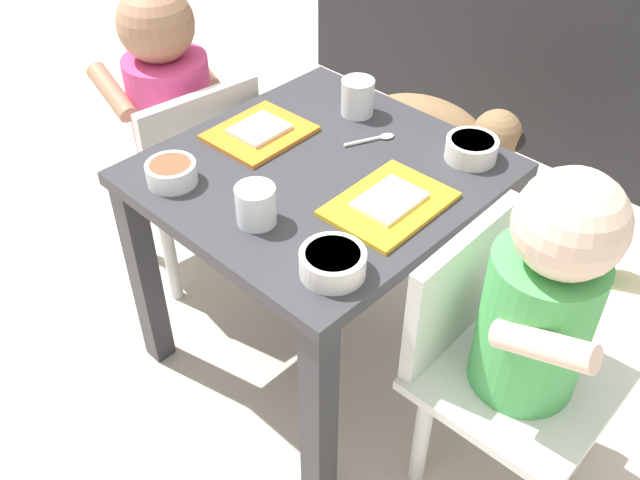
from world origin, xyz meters
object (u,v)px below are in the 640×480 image
Objects in this scene: water_cup_right at (358,99)px; veggie_bowl_far at (472,148)px; water_cup_left at (256,207)px; food_tray_right at (390,203)px; seated_child_left at (171,107)px; spoon_by_left_tray at (375,139)px; cereal_bowl_left_side at (171,172)px; seated_child_right at (533,310)px; food_tray_left at (260,132)px; dog at (433,134)px; veggie_bowl_near at (333,262)px; dining_table at (320,208)px.

water_cup_right is 0.25m from veggie_bowl_far.
food_tray_right is at bearing 54.88° from water_cup_left.
seated_child_left is 6.95× the size of spoon_by_left_tray.
cereal_bowl_left_side is at bearing -100.43° from water_cup_right.
cereal_bowl_left_side reaches higher than spoon_by_left_tray.
food_tray_right is 2.39× the size of cereal_bowl_left_side.
food_tray_right is at bearing -179.63° from seated_child_right.
spoon_by_left_tray is at bearing 38.52° from food_tray_left.
veggie_bowl_near is at bearing -64.73° from dog.
cereal_bowl_left_side is (-0.57, -0.20, 0.07)m from seated_child_right.
veggie_bowl_near is (0.17, -0.00, -0.01)m from water_cup_left.
water_cup_left is at bearing 178.59° from veggie_bowl_near.
food_tray_left is at bearing -179.83° from seated_child_right.
dog is 0.69m from food_tray_right.
seated_child_right reaches higher than dog.
seated_child_right is at bearing 0.37° from food_tray_right.
food_tray_left is at bearing 152.94° from veggie_bowl_near.
seated_child_right is 3.73× the size of food_tray_left.
seated_child_left and seated_child_right have the same top height.
food_tray_left is 2.11× the size of cereal_bowl_left_side.
veggie_bowl_near is 1.14× the size of cereal_bowl_left_side.
food_tray_right is at bearing 0.00° from food_tray_left.
food_tray_right is 0.19m from veggie_bowl_near.
water_cup_left reaches higher than dining_table.
dog is 0.86m from veggie_bowl_near.
seated_child_left is 0.65m from veggie_bowl_near.
seated_child_right is at bearing -44.03° from dog.
cereal_bowl_left_side reaches higher than dog.
dining_table is at bearing -0.75° from food_tray_left.
spoon_by_left_tray is (-0.14, 0.13, -0.00)m from food_tray_right.
dining_table is 0.27m from cereal_bowl_left_side.
dining_table is 1.29× the size of dog.
cereal_bowl_left_side is at bearing -146.12° from food_tray_right.
seated_child_left is at bearing -162.40° from spoon_by_left_tray.
food_tray_right is (0.31, -0.56, 0.25)m from dog.
spoon_by_left_tray is at bearing -155.43° from veggie_bowl_far.
seated_child_left reaches higher than dining_table.
veggie_bowl_far is at bearing 5.17° from water_cup_right.
water_cup_left is at bearing -79.91° from dining_table.
seated_child_right is 6.92× the size of veggie_bowl_near.
water_cup_left is (0.19, -0.18, 0.02)m from food_tray_left.
spoon_by_left_tray is (0.01, 0.13, 0.09)m from dining_table.
veggie_bowl_near is 1.06× the size of veggie_bowl_far.
veggie_bowl_far is at bearing 70.09° from water_cup_left.
food_tray_right is 0.20m from veggie_bowl_far.
seated_child_right is at bearing -17.20° from spoon_by_left_tray.
food_tray_left is at bearing 1.64° from seated_child_left.
veggie_bowl_far is (0.32, -0.36, 0.27)m from dog.
spoon_by_left_tray is (0.16, 0.33, -0.02)m from cereal_bowl_left_side.
water_cup_right is at bearing 79.57° from cereal_bowl_left_side.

